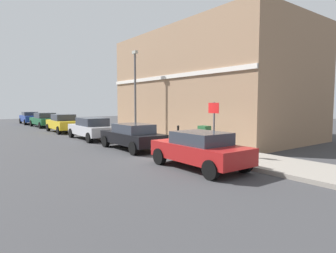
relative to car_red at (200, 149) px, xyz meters
name	(u,v)px	position (x,y,z in m)	size (l,w,h in m)	color
ground	(175,157)	(0.72, 2.35, -0.72)	(80.00, 80.00, 0.00)	#38383A
sidewalk	(140,139)	(2.56, 8.35, -0.64)	(2.73, 30.00, 0.15)	gray
corner_building	(209,86)	(7.82, 7.27, 2.96)	(7.91, 13.83, 7.35)	#937256
car_red	(200,149)	(0.00, 0.00, 0.00)	(1.87, 3.94, 1.36)	maroon
car_black	(132,136)	(0.22, 5.31, -0.01)	(1.79, 4.20, 1.34)	black
car_silver	(91,128)	(0.15, 10.62, 0.04)	(1.84, 4.50, 1.45)	#B7B7BC
car_yellow	(63,123)	(0.11, 16.59, 0.05)	(1.90, 4.38, 1.50)	gold
car_green	(45,120)	(0.20, 23.01, 0.03)	(2.04, 4.55, 1.46)	#195933
car_blue	(30,118)	(-0.04, 28.61, 0.03)	(1.90, 4.40, 1.42)	navy
utility_cabinet	(204,138)	(2.62, 2.45, -0.04)	(0.46, 0.61, 1.15)	#1E4C28
bollard_near_cabinet	(178,134)	(2.72, 4.60, -0.01)	(0.14, 0.14, 1.04)	black
bollard_far_kerb	(145,133)	(1.44, 5.97, -0.01)	(0.14, 0.14, 1.04)	black
street_sign	(214,121)	(1.60, 0.84, 0.94)	(0.08, 0.60, 2.30)	#59595B
lamppost	(135,90)	(2.62, 9.02, 2.58)	(0.20, 0.44, 5.72)	#59595B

